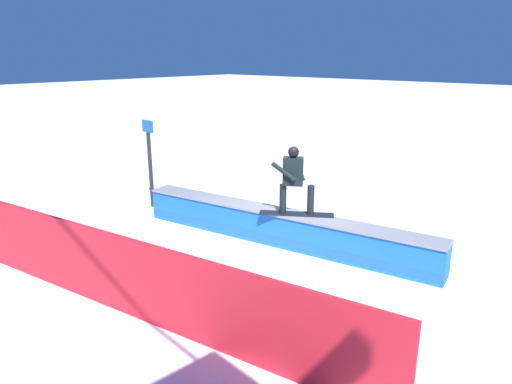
# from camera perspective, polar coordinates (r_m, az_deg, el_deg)

# --- Properties ---
(ground_plane) EXTENTS (120.00, 120.00, 0.00)m
(ground_plane) POSITION_cam_1_polar(r_m,az_deg,el_deg) (9.95, 2.84, -6.28)
(ground_plane) COLOR white
(grind_box) EXTENTS (6.74, 1.60, 0.72)m
(grind_box) POSITION_cam_1_polar(r_m,az_deg,el_deg) (9.83, 2.87, -4.52)
(grind_box) COLOR blue
(grind_box) RESTS_ON ground_plane
(snowboarder) EXTENTS (1.42, 1.08, 1.40)m
(snowboarder) POSITION_cam_1_polar(r_m,az_deg,el_deg) (9.30, 4.68, 1.66)
(snowboarder) COLOR black
(snowboarder) RESTS_ON grind_box
(safety_fence) EXTENTS (8.43, 1.39, 1.29)m
(safety_fence) POSITION_cam_1_polar(r_m,az_deg,el_deg) (7.38, -15.60, -9.93)
(safety_fence) COLOR red
(safety_fence) RESTS_ON ground_plane
(trail_marker) EXTENTS (0.40, 0.10, 2.27)m
(trail_marker) POSITION_cam_1_polar(r_m,az_deg,el_deg) (12.25, -12.87, 3.64)
(trail_marker) COLOR #262628
(trail_marker) RESTS_ON ground_plane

